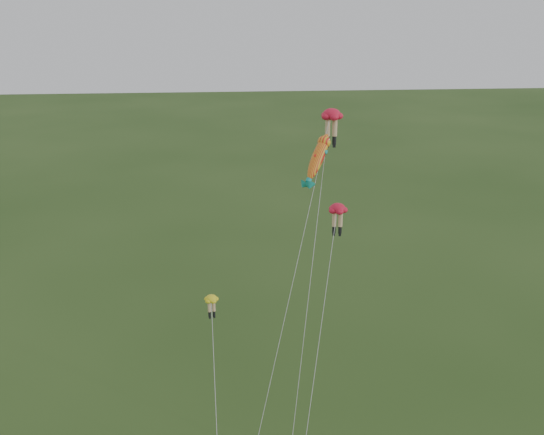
{
  "coord_description": "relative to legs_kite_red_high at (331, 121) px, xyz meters",
  "views": [
    {
      "loc": [
        -2.74,
        -30.76,
        26.78
      ],
      "look_at": [
        0.22,
        6.0,
        13.21
      ],
      "focal_mm": 40.0,
      "sensor_mm": 36.0,
      "label": 1
    }
  ],
  "objects": [
    {
      "name": "legs_kite_red_mid",
      "position": [
        0.2,
        -2.56,
        -5.95
      ],
      "size": [
        4.48,
        11.03,
        13.47
      ],
      "rotation": [
        0.0,
        0.0,
        -0.19
      ],
      "color": "red",
      "rests_on": "ground"
    },
    {
      "name": "fish_kite",
      "position": [
        -1.33,
        -3.28,
        -1.77
      ],
      "size": [
        3.69,
        8.55,
        18.57
      ],
      "rotation": [
        0.83,
        0.0,
        -0.65
      ],
      "color": "gold",
      "rests_on": "ground"
    },
    {
      "name": "legs_kite_yellow",
      "position": [
        -8.46,
        -5.81,
        -10.92
      ],
      "size": [
        1.15,
        7.9,
        8.46
      ],
      "rotation": [
        0.0,
        0.0,
        0.21
      ],
      "color": "yellow",
      "rests_on": "ground"
    },
    {
      "name": "legs_kite_red_high",
      "position": [
        0.0,
        0.0,
        0.0
      ],
      "size": [
        6.92,
        11.18,
        19.5
      ],
      "rotation": [
        0.0,
        0.0,
        -0.13
      ],
      "color": "red",
      "rests_on": "ground"
    }
  ]
}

